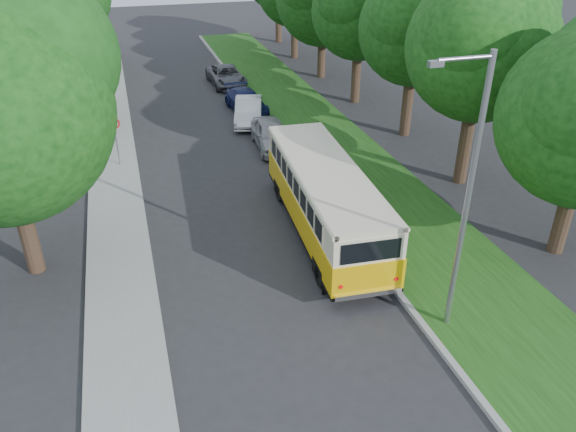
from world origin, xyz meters
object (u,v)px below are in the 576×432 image
object	(u,v)px
lamppost_near	(466,193)
car_grey	(226,76)
car_blue	(246,101)
lamppost_far	(101,59)
car_white	(249,111)
vintage_bus	(325,201)
car_silver	(272,135)

from	to	relation	value
lamppost_near	car_grey	xyz separation A→B (m)	(-1.26, 26.41, -3.74)
car_blue	car_grey	world-z (taller)	car_grey
lamppost_far	car_white	size ratio (longest dim) A/B	1.81
car_white	vintage_bus	bearing A→B (deg)	-75.51
car_blue	car_silver	bearing A→B (deg)	-95.62
lamppost_near	vintage_bus	world-z (taller)	lamppost_near
lamppost_near	car_blue	xyz separation A→B (m)	(-1.21, 20.60, -3.74)
lamppost_near	car_blue	bearing A→B (deg)	93.35
lamppost_near	car_blue	size ratio (longest dim) A/B	1.86
lamppost_far	car_white	world-z (taller)	lamppost_far
vintage_bus	lamppost_near	bearing A→B (deg)	-71.90
vintage_bus	car_silver	xyz separation A→B (m)	(0.33, 8.74, -0.68)
vintage_bus	car_white	world-z (taller)	vintage_bus
car_blue	lamppost_far	bearing A→B (deg)	-170.01
car_white	lamppost_far	bearing A→B (deg)	-163.63
vintage_bus	car_white	distance (m)	12.75
car_silver	lamppost_far	bearing A→B (deg)	156.79
vintage_bus	car_white	size ratio (longest dim) A/B	2.25
lamppost_far	car_silver	xyz separation A→B (m)	(7.66, -3.79, -3.41)
car_blue	lamppost_near	bearing A→B (deg)	-91.92
vintage_bus	car_silver	world-z (taller)	vintage_bus
lamppost_far	car_silver	world-z (taller)	lamppost_far
car_white	car_blue	size ratio (longest dim) A/B	0.96
lamppost_near	car_grey	size ratio (longest dim) A/B	1.76
car_white	car_grey	size ratio (longest dim) A/B	0.91
lamppost_far	car_white	distance (m)	8.16
car_silver	car_white	xyz separation A→B (m)	(-0.26, 3.99, -0.02)
car_blue	car_white	bearing A→B (deg)	-104.08
vintage_bus	car_grey	world-z (taller)	vintage_bus
car_silver	car_grey	world-z (taller)	car_silver
car_white	car_blue	bearing A→B (deg)	96.00
car_white	car_grey	xyz separation A→B (m)	(0.24, 7.71, -0.05)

